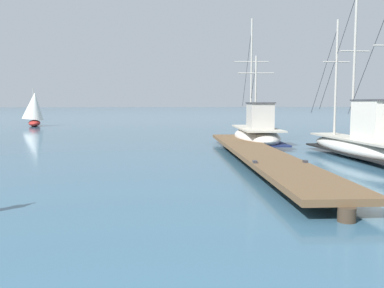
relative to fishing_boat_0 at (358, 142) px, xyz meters
The scene contains 4 objects.
floating_dock 4.54m from the fishing_boat_0, behind, with size 2.98×16.86×0.53m.
fishing_boat_0 is the anchor object (origin of this frame).
fishing_boat_1 6.15m from the fishing_boat_0, 116.97° to the left, with size 2.78×8.30×7.08m.
distant_sailboat 32.37m from the fishing_boat_0, 126.34° to the left, with size 2.65×4.14×3.67m.
Camera 1 is at (1.09, -1.43, 2.34)m, focal length 39.30 mm.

